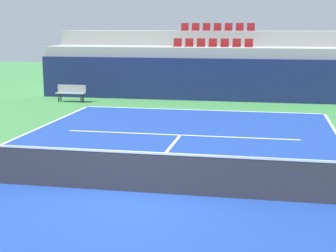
% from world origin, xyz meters
% --- Properties ---
extents(ground_plane, '(80.00, 80.00, 0.00)m').
position_xyz_m(ground_plane, '(0.00, 0.00, 0.00)').
color(ground_plane, '#387A3D').
extents(court_surface, '(11.00, 24.00, 0.01)m').
position_xyz_m(court_surface, '(0.00, 0.00, 0.01)').
color(court_surface, navy).
rests_on(court_surface, ground_plane).
extents(baseline_far, '(11.00, 0.10, 0.00)m').
position_xyz_m(baseline_far, '(0.00, 11.95, 0.01)').
color(baseline_far, white).
rests_on(baseline_far, court_surface).
extents(service_line_far, '(8.26, 0.10, 0.00)m').
position_xyz_m(service_line_far, '(0.00, 6.40, 0.01)').
color(service_line_far, white).
rests_on(service_line_far, court_surface).
extents(centre_service_line, '(0.10, 6.40, 0.00)m').
position_xyz_m(centre_service_line, '(0.00, 3.20, 0.01)').
color(centre_service_line, white).
rests_on(centre_service_line, court_surface).
extents(back_wall, '(18.03, 0.30, 2.16)m').
position_xyz_m(back_wall, '(0.00, 15.08, 1.08)').
color(back_wall, navy).
rests_on(back_wall, ground_plane).
extents(stands_tier_lower, '(18.03, 2.40, 2.69)m').
position_xyz_m(stands_tier_lower, '(0.00, 16.43, 1.35)').
color(stands_tier_lower, '#9E9E99').
rests_on(stands_tier_lower, ground_plane).
extents(stands_tier_upper, '(18.03, 2.40, 3.51)m').
position_xyz_m(stands_tier_upper, '(0.00, 18.83, 1.76)').
color(stands_tier_upper, '#9E9E99').
rests_on(stands_tier_upper, ground_plane).
extents(seating_row_lower, '(4.25, 0.44, 0.44)m').
position_xyz_m(seating_row_lower, '(-0.00, 16.53, 2.82)').
color(seating_row_lower, maroon).
rests_on(seating_row_lower, stands_tier_lower).
extents(seating_row_upper, '(4.25, 0.44, 0.44)m').
position_xyz_m(seating_row_upper, '(-0.00, 18.93, 3.64)').
color(seating_row_upper, maroon).
rests_on(seating_row_upper, stands_tier_upper).
extents(tennis_net, '(11.08, 0.08, 1.07)m').
position_xyz_m(tennis_net, '(0.00, 0.00, 0.51)').
color(tennis_net, black).
rests_on(tennis_net, court_surface).
extents(player_bench, '(1.50, 0.40, 0.85)m').
position_xyz_m(player_bench, '(-6.82, 13.39, 0.51)').
color(player_bench, '#99999E').
rests_on(player_bench, ground_plane).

